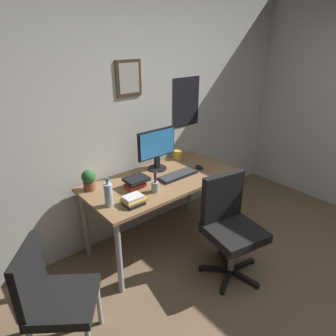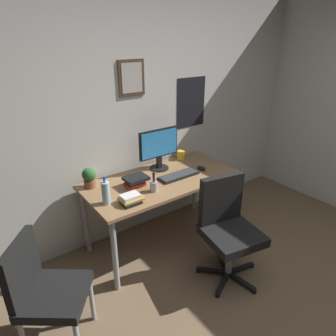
# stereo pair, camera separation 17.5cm
# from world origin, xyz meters

# --- Properties ---
(wall_back) EXTENTS (4.40, 0.10, 2.60)m
(wall_back) POSITION_xyz_m (0.00, 2.15, 1.30)
(wall_back) COLOR silver
(wall_back) RESTS_ON ground_plane
(desk) EXTENTS (1.55, 0.75, 0.76)m
(desk) POSITION_xyz_m (-0.12, 1.69, 0.68)
(desk) COLOR #936D47
(desk) RESTS_ON ground_plane
(office_chair) EXTENTS (0.58, 0.57, 0.95)m
(office_chair) POSITION_xyz_m (0.08, 0.98, 0.53)
(office_chair) COLOR black
(office_chair) RESTS_ON ground_plane
(side_chair) EXTENTS (0.59, 0.59, 0.88)m
(side_chair) POSITION_xyz_m (-1.44, 1.21, 0.50)
(side_chair) COLOR black
(side_chair) RESTS_ON ground_plane
(monitor) EXTENTS (0.46, 0.20, 0.43)m
(monitor) POSITION_xyz_m (-0.01, 1.91, 1.00)
(monitor) COLOR black
(monitor) RESTS_ON desk
(keyboard) EXTENTS (0.43, 0.15, 0.03)m
(keyboard) POSITION_xyz_m (0.04, 1.63, 0.77)
(keyboard) COLOR black
(keyboard) RESTS_ON desk
(computer_mouse) EXTENTS (0.06, 0.11, 0.04)m
(computer_mouse) POSITION_xyz_m (0.34, 1.62, 0.78)
(computer_mouse) COLOR black
(computer_mouse) RESTS_ON desk
(water_bottle) EXTENTS (0.07, 0.07, 0.25)m
(water_bottle) POSITION_xyz_m (-0.78, 1.57, 0.86)
(water_bottle) COLOR silver
(water_bottle) RESTS_ON desk
(coffee_mug_near) EXTENTS (0.13, 0.09, 0.10)m
(coffee_mug_near) POSITION_xyz_m (0.35, 1.98, 0.81)
(coffee_mug_near) COLOR yellow
(coffee_mug_near) RESTS_ON desk
(potted_plant) EXTENTS (0.13, 0.13, 0.19)m
(potted_plant) POSITION_xyz_m (-0.77, 1.94, 0.86)
(potted_plant) COLOR brown
(potted_plant) RESTS_ON desk
(pen_cup) EXTENTS (0.07, 0.07, 0.20)m
(pen_cup) POSITION_xyz_m (-0.34, 1.52, 0.81)
(pen_cup) COLOR #9EA0A5
(pen_cup) RESTS_ON desk
(book_stack_left) EXTENTS (0.22, 0.17, 0.09)m
(book_stack_left) POSITION_xyz_m (-0.41, 1.71, 0.81)
(book_stack_left) COLOR #B22D28
(book_stack_left) RESTS_ON desk
(book_stack_right) EXTENTS (0.20, 0.16, 0.07)m
(book_stack_right) POSITION_xyz_m (-0.61, 1.47, 0.79)
(book_stack_right) COLOR black
(book_stack_right) RESTS_ON desk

